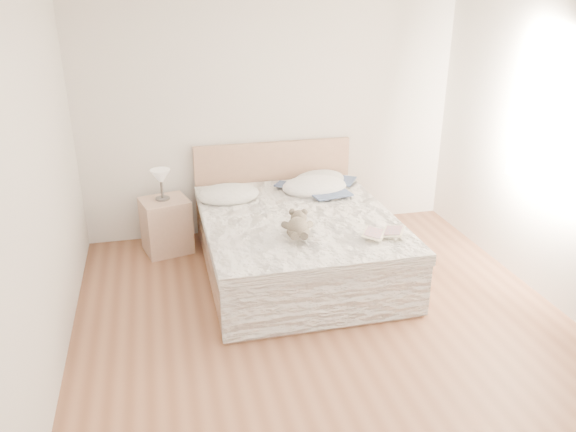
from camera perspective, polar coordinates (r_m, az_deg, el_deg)
The scene contains 15 objects.
floor at distance 4.50m, azimuth 4.60°, elevation -12.24°, with size 4.00×4.50×0.00m, color brown.
wall_back at distance 6.00m, azimuth -1.70°, elevation 10.88°, with size 4.00×0.02×2.70m, color silver.
wall_front at distance 2.12m, azimuth 25.46°, elevation -15.03°, with size 4.00×0.02×2.70m, color silver.
wall_left at distance 3.79m, azimuth -24.86°, elevation 1.68°, with size 0.02×4.50×2.70m, color silver.
window at distance 5.09m, azimuth 26.07°, elevation 7.62°, with size 0.02×1.30×1.10m, color white.
bed at distance 5.34m, azimuth 0.79°, elevation -2.43°, with size 1.72×2.14×1.00m.
nightstand at distance 5.85m, azimuth -12.26°, elevation -0.94°, with size 0.45×0.40×0.56m, color tan.
table_lamp at distance 5.69m, azimuth -12.79°, elevation 3.76°, with size 0.23×0.23×0.31m.
pillow_left at distance 5.56m, azimuth -6.10°, elevation 2.20°, with size 0.62×0.43×0.19m, color silver.
pillow_middle at distance 5.76m, azimuth 2.71°, elevation 3.02°, with size 0.67×0.47×0.20m, color white.
pillow_right at distance 5.94m, azimuth 3.13°, elevation 3.64°, with size 0.61×0.43×0.18m, color silver.
blouse at distance 5.73m, azimuth 3.61°, elevation 2.78°, with size 0.61×0.65×0.02m, color navy, non-canonical shape.
photo_book at distance 5.64m, azimuth -6.95°, elevation 2.33°, with size 0.32×0.22×0.02m, color white.
childrens_book at distance 4.76m, azimuth 9.67°, elevation -1.73°, with size 0.35×0.24×0.02m, color #EEE5C1.
teddy_bear at distance 4.64m, azimuth 0.99°, elevation -1.80°, with size 0.23×0.33×0.17m, color #63594A, non-canonical shape.
Camera 1 is at (-1.21, -3.50, 2.57)m, focal length 35.00 mm.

